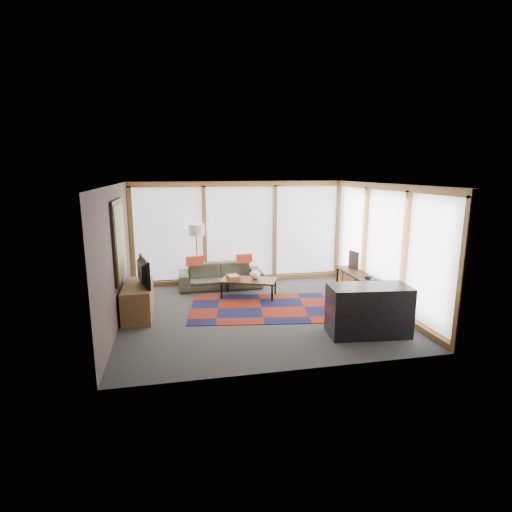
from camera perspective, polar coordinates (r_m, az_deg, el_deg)
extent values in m
plane|color=#323330|center=(8.32, 0.56, -8.00)|extent=(5.50, 5.50, 0.00)
cube|color=#3B2E2A|center=(7.87, -19.40, -0.02)|extent=(0.04, 5.00, 2.60)
cube|color=#3B2E2A|center=(5.61, 5.99, -4.08)|extent=(5.50, 0.04, 2.60)
cube|color=silver|center=(7.81, 0.60, 10.21)|extent=(5.50, 5.00, 0.04)
cube|color=white|center=(10.36, -2.31, 3.44)|extent=(5.30, 0.02, 2.35)
cube|color=white|center=(8.93, 17.90, 1.46)|extent=(0.02, 4.80, 2.35)
cube|color=black|center=(8.11, -19.00, 2.15)|extent=(0.05, 1.35, 1.55)
cube|color=#E5A60C|center=(8.11, -18.79, 2.16)|extent=(0.02, 1.20, 1.40)
cube|color=maroon|center=(8.55, 0.74, -7.39)|extent=(3.21, 2.32, 0.01)
imported|color=#34392A|center=(9.98, -5.11, -2.81)|extent=(2.05, 0.82, 0.60)
cube|color=red|center=(9.82, -8.77, -0.66)|extent=(0.44, 0.22, 0.23)
cube|color=red|center=(10.00, -1.70, -0.33)|extent=(0.41, 0.15, 0.22)
cube|color=#965439|center=(9.15, -3.28, -3.08)|extent=(0.30, 0.35, 0.10)
ellipsoid|color=white|center=(9.17, -0.16, -2.69)|extent=(0.29, 0.29, 0.21)
ellipsoid|color=black|center=(8.73, 17.09, -3.47)|extent=(0.23, 0.23, 0.10)
ellipsoid|color=black|center=(9.06, 15.73, -2.88)|extent=(0.20, 0.20, 0.09)
cube|color=black|center=(9.85, 13.77, -0.57)|extent=(0.12, 0.33, 0.43)
cube|color=brown|center=(8.32, -16.50, -6.14)|extent=(0.54, 1.30, 0.65)
imported|color=black|center=(8.11, -16.31, -2.19)|extent=(0.34, 0.95, 0.55)
cube|color=black|center=(7.38, 15.77, -7.48)|extent=(1.47, 0.80, 0.89)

